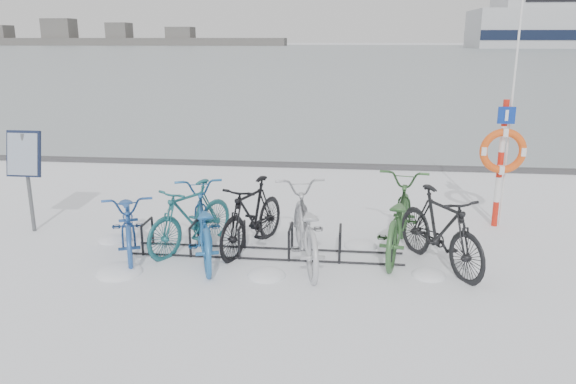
% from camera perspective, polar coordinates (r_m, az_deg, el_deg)
% --- Properties ---
extents(ground, '(900.00, 900.00, 0.00)m').
position_cam_1_polar(ground, '(8.33, -2.22, -6.37)').
color(ground, white).
rests_on(ground, ground).
extents(ice_sheet, '(400.00, 298.00, 0.02)m').
position_cam_1_polar(ice_sheet, '(162.69, 6.18, 14.13)').
color(ice_sheet, '#97A3AB').
rests_on(ice_sheet, ground).
extents(quay_edge, '(400.00, 0.25, 0.10)m').
position_cam_1_polar(quay_edge, '(13.94, 1.39, 2.76)').
color(quay_edge, '#3F3F42').
rests_on(quay_edge, ground).
extents(bike_rack, '(4.00, 0.48, 0.46)m').
position_cam_1_polar(bike_rack, '(8.27, -2.24, -5.20)').
color(bike_rack, black).
rests_on(bike_rack, ground).
extents(info_board, '(0.56, 0.22, 1.68)m').
position_cam_1_polar(info_board, '(9.91, -25.19, 2.98)').
color(info_board, '#595B5E').
rests_on(info_board, ground).
extents(lifebuoy_station, '(0.75, 0.22, 3.88)m').
position_cam_1_polar(lifebuoy_station, '(9.82, 20.99, 3.89)').
color(lifebuoy_station, red).
rests_on(lifebuoy_station, ground).
extents(shoreline, '(180.00, 12.00, 9.50)m').
position_cam_1_polar(shoreline, '(294.65, -18.93, 14.45)').
color(shoreline, '#4A4A4A').
rests_on(shoreline, ground).
extents(bike_0, '(1.37, 2.05, 1.02)m').
position_cam_1_polar(bike_0, '(8.60, -15.87, -2.68)').
color(bike_0, '#234D94').
rests_on(bike_0, ground).
extents(bike_1, '(1.27, 1.78, 1.05)m').
position_cam_1_polar(bike_1, '(8.54, -9.86, -2.29)').
color(bike_1, '#1C5961').
rests_on(bike_1, ground).
extents(bike_2, '(1.33, 2.16, 1.07)m').
position_cam_1_polar(bike_2, '(8.16, -8.72, -3.02)').
color(bike_2, '#2363A2').
rests_on(bike_2, ground).
extents(bike_3, '(1.10, 1.88, 1.09)m').
position_cam_1_polar(bike_3, '(8.43, -3.67, -2.19)').
color(bike_3, black).
rests_on(bike_3, ground).
extents(bike_4, '(1.17, 2.22, 1.11)m').
position_cam_1_polar(bike_4, '(7.93, 1.71, -3.24)').
color(bike_4, '#B2B4BA').
rests_on(bike_4, ground).
extents(bike_5, '(1.17, 2.29, 1.14)m').
position_cam_1_polar(bike_5, '(8.43, 11.12, -2.27)').
color(bike_5, '#345E30').
rests_on(bike_5, ground).
extents(bike_6, '(1.36, 1.91, 1.13)m').
position_cam_1_polar(bike_6, '(8.02, 15.23, -3.49)').
color(bike_6, black).
rests_on(bike_6, ground).
extents(snow_drifts, '(5.86, 1.95, 0.22)m').
position_cam_1_polar(snow_drifts, '(8.12, -3.72, -7.00)').
color(snow_drifts, white).
rests_on(snow_drifts, ground).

